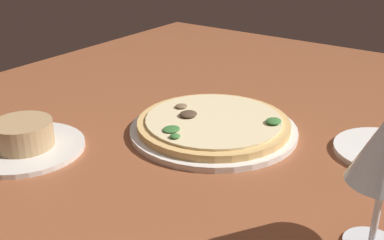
% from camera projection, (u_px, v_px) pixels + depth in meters
% --- Properties ---
extents(dining_table, '(1.50, 1.10, 0.04)m').
position_uv_depth(dining_table, '(170.00, 152.00, 0.79)').
color(dining_table, brown).
rests_on(dining_table, ground).
extents(pizza_main, '(0.28, 0.28, 0.03)m').
position_uv_depth(pizza_main, '(213.00, 126.00, 0.80)').
color(pizza_main, silver).
rests_on(pizza_main, dining_table).
extents(ramekin_on_saucer, '(0.19, 0.19, 0.05)m').
position_uv_depth(ramekin_on_saucer, '(24.00, 140.00, 0.74)').
color(ramekin_on_saucer, silver).
rests_on(ramekin_on_saucer, dining_table).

